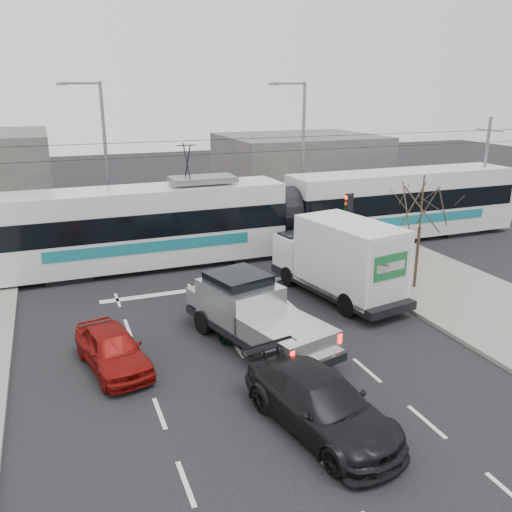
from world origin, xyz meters
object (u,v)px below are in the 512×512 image
object	(u,v)px
silver_pickup	(252,312)
dark_car	(320,403)
bare_tree	(422,207)
green_car	(234,309)
traffic_signal	(349,213)
street_lamp_far	(102,153)
street_lamp_near	(300,149)
navy_pickup	(322,244)
red_car	(112,349)
box_truck	(340,260)
tram	(283,213)

from	to	relation	value
silver_pickup	dark_car	size ratio (longest dim) A/B	1.31
bare_tree	green_car	bearing A→B (deg)	-175.65
traffic_signal	silver_pickup	world-z (taller)	traffic_signal
street_lamp_far	green_car	size ratio (longest dim) A/B	1.97
street_lamp_near	navy_pickup	xyz separation A→B (m)	(-1.83, -6.67, -4.04)
bare_tree	red_car	world-z (taller)	bare_tree
traffic_signal	box_truck	world-z (taller)	traffic_signal
bare_tree	traffic_signal	xyz separation A→B (m)	(-1.13, 4.00, -1.05)
silver_pickup	red_car	xyz separation A→B (m)	(-4.84, -0.16, -0.48)
bare_tree	navy_pickup	distance (m)	5.93
silver_pickup	dark_car	bearing A→B (deg)	-106.50
tram	red_car	world-z (taller)	tram
traffic_signal	dark_car	world-z (taller)	traffic_signal
street_lamp_far	red_car	xyz separation A→B (m)	(-1.68, -15.91, -4.43)
traffic_signal	street_lamp_near	size ratio (longest dim) A/B	0.40
dark_car	street_lamp_far	bearing A→B (deg)	86.57
silver_pickup	dark_car	distance (m)	5.47
street_lamp_far	box_truck	world-z (taller)	street_lamp_far
dark_car	green_car	bearing A→B (deg)	78.41
tram	navy_pickup	size ratio (longest dim) A/B	5.59
traffic_signal	red_car	xyz separation A→B (m)	(-12.34, -6.41, -2.06)
silver_pickup	navy_pickup	xyz separation A→B (m)	(6.52, 7.08, -0.09)
bare_tree	silver_pickup	distance (m)	9.30
red_car	dark_car	size ratio (longest dim) A/B	0.78
street_lamp_near	street_lamp_far	distance (m)	11.67
traffic_signal	street_lamp_near	world-z (taller)	street_lamp_near
traffic_signal	navy_pickup	world-z (taller)	traffic_signal
green_car	dark_car	xyz separation A→B (m)	(-0.00, -7.04, 0.12)
bare_tree	dark_car	size ratio (longest dim) A/B	0.97
bare_tree	street_lamp_near	size ratio (longest dim) A/B	0.56
traffic_signal	green_car	xyz separation A→B (m)	(-7.62, -4.66, -2.11)
navy_pickup	street_lamp_near	bearing A→B (deg)	72.44
traffic_signal	box_truck	xyz separation A→B (m)	(-2.49, -3.55, -1.04)
street_lamp_near	silver_pickup	size ratio (longest dim) A/B	1.33
tram	dark_car	distance (m)	16.45
traffic_signal	red_car	distance (m)	14.06
street_lamp_near	street_lamp_far	size ratio (longest dim) A/B	1.00
box_truck	green_car	size ratio (longest dim) A/B	1.58
box_truck	street_lamp_far	bearing A→B (deg)	111.98
box_truck	dark_car	distance (m)	9.68
street_lamp_far	silver_pickup	distance (m)	16.54
bare_tree	red_car	bearing A→B (deg)	-169.84
box_truck	navy_pickup	world-z (taller)	box_truck
green_car	red_car	world-z (taller)	red_car
silver_pickup	box_truck	distance (m)	5.72
street_lamp_far	navy_pickup	world-z (taller)	street_lamp_far
street_lamp_near	tram	distance (m)	5.59
red_car	green_car	bearing A→B (deg)	8.77
silver_pickup	box_truck	size ratio (longest dim) A/B	0.94
tram	navy_pickup	xyz separation A→B (m)	(0.94, -2.84, -1.05)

